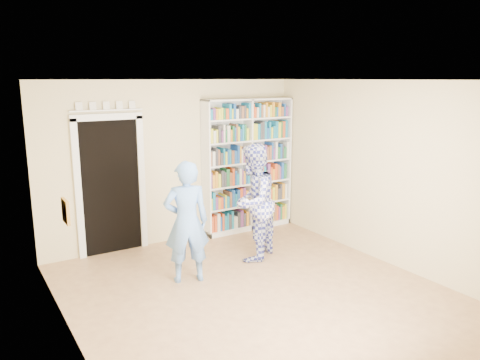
# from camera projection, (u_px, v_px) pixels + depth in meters

# --- Properties ---
(floor) EXTENTS (5.00, 5.00, 0.00)m
(floor) POSITION_uv_depth(u_px,v_px,m) (258.00, 294.00, 6.02)
(floor) COLOR #8F6445
(floor) RESTS_ON ground
(ceiling) EXTENTS (5.00, 5.00, 0.00)m
(ceiling) POSITION_uv_depth(u_px,v_px,m) (260.00, 80.00, 5.44)
(ceiling) COLOR white
(ceiling) RESTS_ON wall_back
(wall_back) EXTENTS (4.50, 0.00, 4.50)m
(wall_back) POSITION_uv_depth(u_px,v_px,m) (175.00, 162.00, 7.81)
(wall_back) COLOR beige
(wall_back) RESTS_ON floor
(wall_left) EXTENTS (0.00, 5.00, 5.00)m
(wall_left) POSITION_uv_depth(u_px,v_px,m) (68.00, 221.00, 4.57)
(wall_left) COLOR beige
(wall_left) RESTS_ON floor
(wall_right) EXTENTS (0.00, 5.00, 5.00)m
(wall_right) POSITION_uv_depth(u_px,v_px,m) (385.00, 173.00, 6.89)
(wall_right) COLOR beige
(wall_right) RESTS_ON floor
(bookshelf) EXTENTS (1.72, 0.32, 2.37)m
(bookshelf) POSITION_uv_depth(u_px,v_px,m) (248.00, 165.00, 8.41)
(bookshelf) COLOR white
(bookshelf) RESTS_ON floor
(doorway) EXTENTS (1.10, 0.08, 2.43)m
(doorway) POSITION_uv_depth(u_px,v_px,m) (110.00, 180.00, 7.26)
(doorway) COLOR black
(doorway) RESTS_ON floor
(wall_art) EXTENTS (0.03, 0.25, 0.25)m
(wall_art) POSITION_uv_depth(u_px,v_px,m) (66.00, 211.00, 4.74)
(wall_art) COLOR brown
(wall_art) RESTS_ON wall_left
(man_blue) EXTENTS (0.70, 0.55, 1.67)m
(man_blue) POSITION_uv_depth(u_px,v_px,m) (186.00, 222.00, 6.26)
(man_blue) COLOR #6495DF
(man_blue) RESTS_ON floor
(man_plaid) EXTENTS (1.09, 1.04, 1.78)m
(man_plaid) POSITION_uv_depth(u_px,v_px,m) (253.00, 202.00, 7.04)
(man_plaid) COLOR #33399D
(man_plaid) RESTS_ON floor
(paper_sheet) EXTENTS (0.20, 0.11, 0.31)m
(paper_sheet) POSITION_uv_depth(u_px,v_px,m) (264.00, 193.00, 6.90)
(paper_sheet) COLOR white
(paper_sheet) RESTS_ON man_plaid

